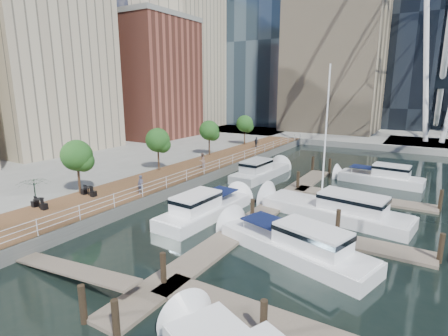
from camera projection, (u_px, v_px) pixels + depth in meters
ground at (148, 255)px, 20.97m from camera, size 520.00×520.00×0.00m
boardwalk at (182, 175)px, 37.89m from camera, size 6.00×60.00×1.00m
seawall at (205, 179)px, 36.38m from camera, size 0.25×60.00×1.00m
land_inland at (37, 152)px, 51.48m from camera, size 48.00×90.00×1.00m
land_far at (382, 118)px, 105.90m from camera, size 200.00×114.00×1.00m
pier at (433, 145)px, 57.17m from camera, size 14.00×12.00×1.00m
railing at (204, 169)px, 36.20m from camera, size 0.10×60.00×1.05m
floating_docks at (326, 220)px, 25.17m from camera, size 16.00×34.00×2.60m
midrise_condos at (105, 65)px, 57.17m from camera, size 19.00×67.00×28.00m
street_trees at (158, 140)px, 37.40m from camera, size 2.60×42.60×4.60m
cafe_tables at (15, 212)px, 24.22m from camera, size 2.50×13.70×0.74m
yacht_foreground at (294, 255)px, 21.01m from camera, size 11.15×5.84×2.15m
pedestrian_near at (141, 184)px, 29.55m from camera, size 0.64×0.47×1.60m
pedestrian_mid at (202, 161)px, 38.68m from camera, size 0.78×0.94×1.75m
pedestrian_far at (256, 142)px, 52.41m from camera, size 0.96×0.62×1.51m
moored_yachts at (336, 219)px, 26.66m from camera, size 25.23×34.75×11.50m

